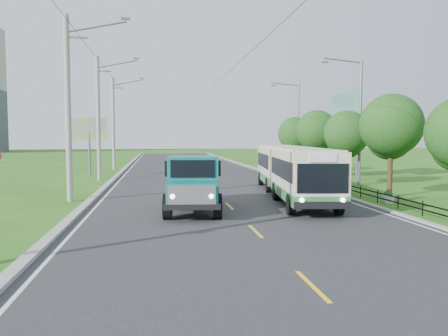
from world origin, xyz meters
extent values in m
plane|color=#255A15|center=(0.00, 0.00, 0.00)|extent=(240.00, 240.00, 0.00)
cube|color=#28282B|center=(0.00, 20.00, 0.01)|extent=(14.00, 120.00, 0.02)
cube|color=#9E9E99|center=(-7.20, 20.00, 0.07)|extent=(0.40, 120.00, 0.15)
cube|color=#9E9E99|center=(7.15, 20.00, 0.05)|extent=(0.30, 120.00, 0.10)
cube|color=silver|center=(-6.65, 20.00, 0.02)|extent=(0.12, 120.00, 0.00)
cube|color=silver|center=(6.65, 20.00, 0.02)|extent=(0.12, 120.00, 0.00)
cube|color=yellow|center=(0.00, 0.00, 0.02)|extent=(0.12, 2.20, 0.00)
cube|color=black|center=(8.00, 14.00, 0.30)|extent=(0.04, 40.00, 0.60)
cylinder|color=gray|center=(-8.30, 9.00, 5.00)|extent=(0.32, 0.32, 10.00)
cube|color=slate|center=(-7.80, 9.00, 8.80)|extent=(1.20, 0.10, 0.10)
cube|color=slate|center=(-5.20, 9.00, 9.90)|extent=(0.50, 0.18, 0.12)
cylinder|color=gray|center=(-8.30, 21.00, 5.00)|extent=(0.32, 0.32, 10.00)
cube|color=slate|center=(-7.80, 21.00, 8.80)|extent=(1.20, 0.10, 0.10)
cube|color=slate|center=(-5.20, 21.00, 9.90)|extent=(0.50, 0.18, 0.12)
cylinder|color=gray|center=(-8.30, 33.00, 5.00)|extent=(0.32, 0.32, 10.00)
cube|color=slate|center=(-7.80, 33.00, 8.80)|extent=(1.20, 0.10, 0.10)
cube|color=slate|center=(-5.20, 33.00, 9.90)|extent=(0.50, 0.18, 0.12)
cylinder|color=#382314|center=(9.80, 8.00, 1.68)|extent=(0.28, 0.28, 3.36)
sphere|color=#174313|center=(9.80, 8.00, 4.20)|extent=(3.60, 3.60, 3.60)
sphere|color=#174313|center=(10.00, 8.50, 3.48)|extent=(2.64, 2.64, 2.64)
cylinder|color=#382314|center=(9.80, 14.00, 1.51)|extent=(0.28, 0.28, 3.02)
sphere|color=#174313|center=(9.80, 14.00, 3.78)|extent=(3.24, 3.24, 3.24)
sphere|color=#174313|center=(10.00, 14.50, 3.13)|extent=(2.38, 2.38, 2.38)
cylinder|color=#382314|center=(9.80, 20.00, 1.62)|extent=(0.28, 0.28, 3.25)
sphere|color=#174313|center=(9.80, 20.00, 4.06)|extent=(3.48, 3.48, 3.48)
sphere|color=#174313|center=(10.00, 20.50, 3.36)|extent=(2.55, 2.55, 2.55)
cylinder|color=#382314|center=(9.80, 26.00, 1.54)|extent=(0.28, 0.28, 3.08)
sphere|color=#174313|center=(9.80, 26.00, 3.85)|extent=(3.30, 3.30, 3.30)
sphere|color=#174313|center=(10.00, 26.50, 3.19)|extent=(2.42, 2.42, 2.42)
cylinder|color=slate|center=(10.80, 14.00, 4.50)|extent=(0.20, 0.20, 9.00)
cylinder|color=slate|center=(9.40, 14.00, 8.90)|extent=(2.80, 0.10, 0.34)
cube|color=slate|center=(8.10, 14.00, 8.75)|extent=(0.45, 0.16, 0.12)
cylinder|color=slate|center=(10.80, 28.00, 4.50)|extent=(0.20, 0.20, 9.00)
cylinder|color=slate|center=(9.40, 28.00, 8.90)|extent=(2.80, 0.10, 0.34)
cube|color=slate|center=(8.10, 28.00, 8.75)|extent=(0.45, 0.16, 0.12)
cylinder|color=silver|center=(8.60, 6.00, 0.20)|extent=(0.64, 0.64, 0.40)
sphere|color=#174313|center=(8.60, 6.00, 0.45)|extent=(0.44, 0.44, 0.44)
cylinder|color=silver|center=(8.60, 14.00, 0.20)|extent=(0.64, 0.64, 0.40)
sphere|color=#174313|center=(8.60, 14.00, 0.45)|extent=(0.44, 0.44, 0.44)
cylinder|color=silver|center=(8.60, 22.00, 0.20)|extent=(0.64, 0.64, 0.40)
sphere|color=#174313|center=(8.60, 22.00, 0.45)|extent=(0.44, 0.44, 0.44)
cylinder|color=slate|center=(-9.50, 24.00, 2.00)|extent=(0.20, 0.20, 4.00)
cube|color=yellow|center=(-9.50, 24.00, 4.20)|extent=(3.00, 0.15, 2.00)
cylinder|color=slate|center=(12.30, 17.50, 2.50)|extent=(0.24, 0.24, 5.00)
cylinder|color=slate|center=(12.30, 22.50, 2.50)|extent=(0.24, 0.24, 5.00)
cube|color=#144C47|center=(12.30, 20.00, 5.80)|extent=(0.20, 6.00, 3.00)
cube|color=#2F763C|center=(3.66, 5.21, 0.76)|extent=(3.26, 7.40, 0.53)
cube|color=beige|center=(3.66, 5.21, 1.94)|extent=(3.26, 7.40, 1.84)
cube|color=black|center=(3.66, 5.21, 1.95)|extent=(3.23, 6.84, 0.91)
cube|color=#2F763C|center=(4.64, 13.02, 0.76)|extent=(3.20, 6.93, 0.53)
cube|color=beige|center=(4.64, 13.02, 1.94)|extent=(3.20, 6.93, 1.84)
cube|color=black|center=(4.64, 13.02, 1.95)|extent=(3.17, 6.37, 0.91)
cube|color=#4C4C4C|center=(4.17, 9.23, 1.68)|extent=(2.35, 1.23, 2.27)
cube|color=black|center=(3.21, 1.64, 1.79)|extent=(2.14, 0.32, 1.24)
cylinder|color=black|center=(2.31, 3.12, 0.50)|extent=(0.43, 1.02, 0.99)
cylinder|color=black|center=(4.45, 2.85, 0.50)|extent=(0.43, 1.02, 0.99)
cylinder|color=black|center=(2.89, 7.76, 0.50)|extent=(0.43, 1.02, 0.99)
cylinder|color=black|center=(5.03, 7.49, 0.50)|extent=(0.43, 1.02, 0.99)
cylinder|color=black|center=(3.30, 10.98, 0.50)|extent=(0.43, 1.02, 0.99)
cylinder|color=black|center=(5.44, 10.71, 0.50)|extent=(0.43, 1.02, 0.99)
cylinder|color=black|center=(3.85, 15.34, 0.50)|extent=(0.43, 1.02, 0.99)
cylinder|color=black|center=(5.99, 15.07, 0.50)|extent=(0.43, 1.02, 0.99)
cube|color=#126E6A|center=(-2.13, 2.61, 1.11)|extent=(2.26, 1.63, 1.01)
cube|color=#126E6A|center=(-1.97, 4.12, 1.62)|extent=(2.38, 1.84, 2.03)
cube|color=black|center=(-1.97, 4.12, 2.13)|extent=(2.57, 1.56, 0.71)
cube|color=black|center=(-1.89, 4.93, 0.66)|extent=(1.63, 6.15, 0.25)
cube|color=#CD6313|center=(-1.72, 6.64, 1.67)|extent=(2.63, 3.26, 1.32)
cylinder|color=black|center=(-3.17, 2.92, 0.56)|extent=(0.47, 1.14, 1.11)
cylinder|color=black|center=(-1.05, 2.70, 0.56)|extent=(0.47, 1.14, 1.11)
cylinder|color=black|center=(-2.75, 6.95, 0.56)|extent=(0.47, 1.14, 1.11)
cylinder|color=black|center=(-0.64, 6.73, 0.56)|extent=(0.47, 1.14, 1.11)
camera|label=1|loc=(-3.52, -15.56, 3.48)|focal=35.00mm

